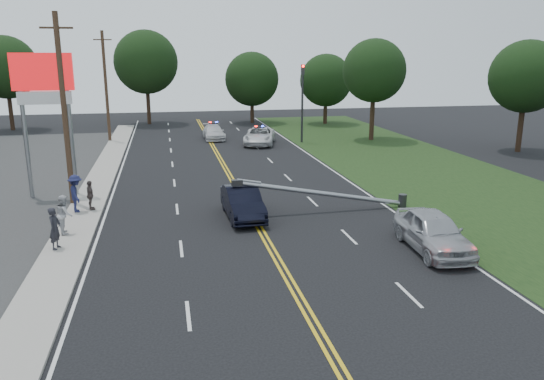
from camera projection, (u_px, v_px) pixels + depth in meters
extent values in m
plane|color=black|center=(289.00, 280.00, 19.13)|extent=(120.00, 120.00, 0.00)
cube|color=#9C968D|center=(84.00, 213.00, 26.98)|extent=(1.80, 70.00, 0.12)
cube|color=black|center=(473.00, 193.00, 31.23)|extent=(12.00, 80.00, 0.01)
cube|color=gold|center=(246.00, 205.00, 28.62)|extent=(0.36, 80.00, 0.00)
cylinder|color=gray|center=(26.00, 137.00, 29.29)|extent=(0.24, 0.24, 7.00)
cylinder|color=gray|center=(71.00, 135.00, 29.75)|extent=(0.24, 0.24, 7.00)
cube|color=red|center=(42.00, 72.00, 28.66)|extent=(3.20, 0.35, 2.00)
cube|color=white|center=(45.00, 98.00, 29.00)|extent=(2.80, 0.30, 0.70)
cylinder|color=#2D2D30|center=(302.00, 104.00, 48.34)|extent=(0.20, 0.20, 7.00)
cube|color=#2D2D30|center=(303.00, 70.00, 47.58)|extent=(0.28, 0.28, 0.90)
sphere|color=#FF0C07|center=(303.00, 66.00, 47.35)|extent=(0.22, 0.22, 0.22)
cylinder|color=#2D2D30|center=(402.00, 201.00, 28.20)|extent=(0.44, 0.44, 0.70)
cylinder|color=gray|center=(323.00, 193.00, 27.19)|extent=(8.90, 0.24, 1.80)
cube|color=#2D2D30|center=(237.00, 183.00, 26.14)|extent=(0.55, 0.32, 0.30)
cylinder|color=#382619|center=(64.00, 112.00, 27.50)|extent=(0.28, 0.28, 10.00)
cube|color=#382619|center=(56.00, 28.00, 26.46)|extent=(1.60, 0.10, 0.10)
cylinder|color=#382619|center=(106.00, 87.00, 48.39)|extent=(0.28, 0.28, 10.00)
cube|color=#382619|center=(102.00, 40.00, 47.35)|extent=(1.60, 0.10, 0.10)
cylinder|color=black|center=(11.00, 112.00, 56.70)|extent=(0.44, 0.44, 3.84)
sphere|color=black|center=(5.00, 67.00, 55.53)|extent=(6.56, 6.56, 6.56)
cylinder|color=black|center=(148.00, 106.00, 61.77)|extent=(0.44, 0.44, 4.11)
sphere|color=black|center=(146.00, 62.00, 60.53)|extent=(7.21, 7.21, 7.21)
cylinder|color=black|center=(252.00, 110.00, 62.96)|extent=(0.44, 0.44, 2.97)
sphere|color=black|center=(252.00, 79.00, 62.06)|extent=(6.29, 6.29, 6.29)
cylinder|color=black|center=(325.00, 111.00, 62.18)|extent=(0.44, 0.44, 2.91)
sphere|color=black|center=(326.00, 80.00, 61.30)|extent=(6.03, 6.03, 6.03)
cylinder|color=black|center=(372.00, 120.00, 50.20)|extent=(0.44, 0.44, 3.75)
sphere|color=black|center=(374.00, 71.00, 49.06)|extent=(5.85, 5.85, 5.85)
cylinder|color=black|center=(520.00, 130.00, 44.05)|extent=(0.44, 0.44, 3.59)
sphere|color=black|center=(526.00, 76.00, 42.96)|extent=(5.86, 5.86, 5.86)
imported|color=black|center=(243.00, 203.00, 26.31)|extent=(1.77, 4.67, 1.52)
imported|color=#A7A9AF|center=(433.00, 231.00, 21.81)|extent=(2.26, 4.99, 1.66)
imported|color=silver|center=(259.00, 136.00, 47.89)|extent=(3.88, 5.96, 1.52)
imported|color=silver|center=(214.00, 132.00, 50.81)|extent=(1.97, 4.65, 1.34)
imported|color=#222128|center=(55.00, 228.00, 21.69)|extent=(0.58, 0.73, 1.75)
imported|color=#B8B7BD|center=(64.00, 214.00, 23.61)|extent=(0.84, 0.98, 1.75)
imported|color=#1C1F46|center=(76.00, 193.00, 26.83)|extent=(1.00, 1.38, 1.91)
imported|color=#564845|center=(90.00, 195.00, 27.21)|extent=(0.56, 0.96, 1.53)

